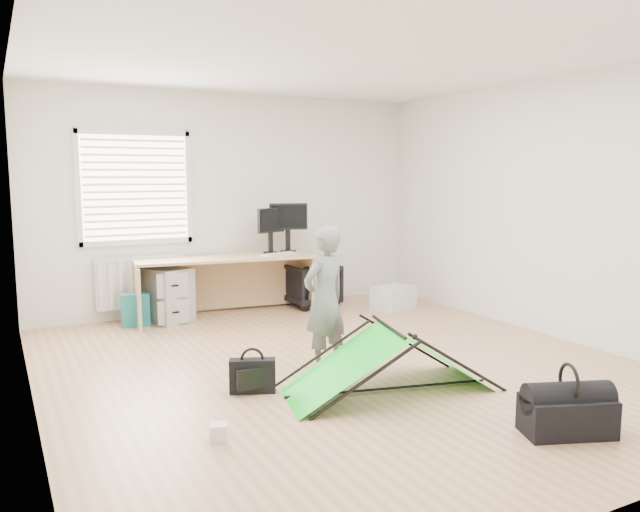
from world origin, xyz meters
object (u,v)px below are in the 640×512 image
filing_cabinet (167,295)px  person (325,299)px  kite (388,359)px  desk (226,286)px  duffel_bag (567,416)px  monitor_right (288,234)px  monitor_left (271,237)px  laptop_bag (252,376)px  office_chair (311,285)px  thermos (288,240)px  storage_crate (394,298)px

filing_cabinet → person: 2.61m
filing_cabinet → kite: (0.96, -3.15, -0.06)m
desk → duffel_bag: (0.84, -4.34, -0.24)m
kite → desk: bearing=108.9°
kite → monitor_right: bearing=93.6°
desk → duffel_bag: bearing=-72.1°
monitor_left → laptop_bag: bearing=-139.2°
desk → laptop_bag: (-0.71, -2.63, -0.23)m
monitor_left → person: bearing=-125.5°
monitor_right → laptop_bag: bearing=-102.4°
desk → person: size_ratio=1.68×
office_chair → kite: bearing=71.5°
office_chair → thermos: bearing=-37.6°
kite → laptop_bag: bearing=168.8°
monitor_left → duffel_bag: monitor_left is taller
office_chair → monitor_right: bearing=-0.2°
desk → laptop_bag: bearing=-98.1°
monitor_right → office_chair: bearing=19.9°
kite → storage_crate: (1.75, 2.47, -0.11)m
filing_cabinet → monitor_right: size_ratio=1.34×
filing_cabinet → monitor_left: monitor_left is taller
monitor_left → storage_crate: (1.42, -0.62, -0.79)m
thermos → duffel_bag: (-0.08, -4.55, -0.73)m
monitor_right → laptop_bag: size_ratio=1.31×
monitor_left → thermos: size_ratio=1.69×
desk → kite: 3.10m
desk → monitor_left: 0.82m
thermos → person: bearing=-108.3°
desk → laptop_bag: size_ratio=5.90×
person → laptop_bag: bearing=-1.8°
thermos → duffel_bag: bearing=-91.0°
duffel_bag → storage_crate: bearing=93.8°
kite → laptop_bag: kite is taller
desk → filing_cabinet: size_ratio=3.38×
monitor_left → office_chair: bearing=-20.5°
storage_crate → desk: bearing=163.0°
desk → filing_cabinet: 0.70m
monitor_left → kite: monitor_left is taller
thermos → duffel_bag: size_ratio=0.44×
office_chair → kite: 3.24m
monitor_right → thermos: bearing=82.4°
monitor_left → office_chair: (0.58, 0.03, -0.65)m
monitor_right → person: (-0.78, -2.43, -0.32)m
monitor_left → filing_cabinet: bearing=154.2°
desk → thermos: 1.06m
person → monitor_left: bearing=-120.1°
storage_crate → duffel_bag: (-1.18, -3.72, -0.02)m
monitor_left → office_chair: monitor_left is taller
laptop_bag → duffel_bag: 2.31m
office_chair → person: person is taller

